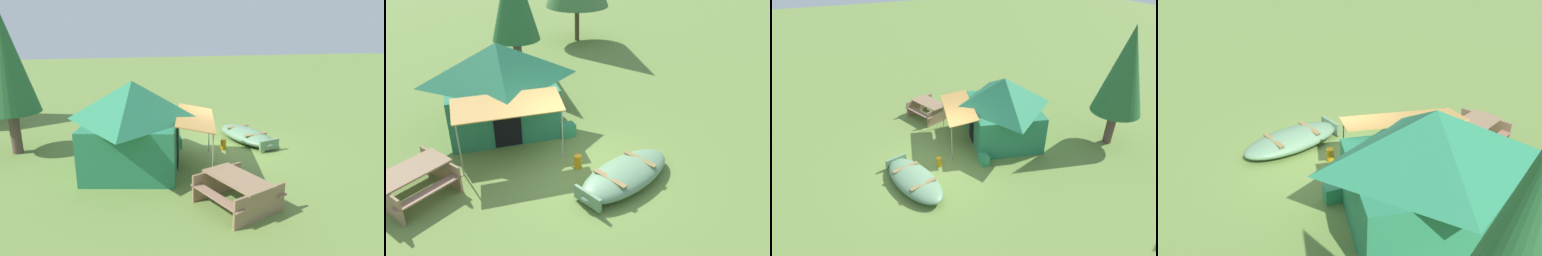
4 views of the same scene
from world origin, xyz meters
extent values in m
plane|color=olive|center=(0.00, 0.00, 0.00)|extent=(80.00, 80.00, 0.00)
ellipsoid|color=#638B65|center=(0.65, -1.03, 0.23)|extent=(3.12, 1.94, 0.46)
ellipsoid|color=#223023|center=(0.65, -1.03, 0.27)|extent=(2.85, 1.73, 0.17)
cube|color=olive|center=(1.21, -0.89, 0.42)|extent=(0.37, 0.96, 0.04)
cube|color=olive|center=(0.09, -1.17, 0.42)|extent=(0.37, 0.96, 0.04)
cube|color=#638B65|center=(-0.64, -1.36, 0.25)|extent=(0.28, 0.80, 0.35)
cube|color=#26764E|center=(-0.91, 3.26, 0.77)|extent=(3.67, 3.27, 1.54)
pyramid|color=#26764E|center=(-0.91, 3.26, 2.11)|extent=(3.96, 3.53, 1.13)
cube|color=black|center=(-1.22, 1.99, 0.65)|extent=(0.75, 0.21, 1.23)
cube|color=#C89246|center=(-1.35, 1.46, 1.59)|extent=(3.00, 1.73, 0.23)
cylinder|color=gray|center=(-0.18, 0.69, 0.73)|extent=(0.04, 0.04, 1.46)
cylinder|color=gray|center=(-2.74, 1.32, 0.73)|extent=(0.04, 0.04, 1.46)
cube|color=#8E7051|center=(-3.96, 1.07, 0.73)|extent=(1.90, 1.41, 0.04)
cube|color=#956D56|center=(-3.72, 0.47, 0.44)|extent=(1.68, 0.87, 0.04)
cube|color=#956D56|center=(-4.20, 1.67, 0.44)|extent=(1.68, 0.87, 0.04)
cube|color=#8E7051|center=(-3.26, 1.35, 0.36)|extent=(0.63, 1.46, 0.71)
cube|color=#2F8C59|center=(0.51, 1.69, 0.20)|extent=(0.46, 0.35, 0.39)
cylinder|color=orange|center=(-0.04, 0.11, 0.18)|extent=(0.20, 0.20, 0.36)
cylinder|color=brown|center=(1.24, 7.11, 0.72)|extent=(0.35, 0.35, 1.43)
cylinder|color=#4C3F25|center=(5.62, 9.90, 0.86)|extent=(0.23, 0.23, 1.73)
camera|label=1|loc=(-10.92, 3.82, 4.15)|focal=31.97mm
camera|label=2|loc=(-4.33, -7.24, 6.03)|focal=36.69mm
camera|label=3|loc=(9.04, -2.92, 7.17)|focal=29.58mm
camera|label=4|loc=(3.15, 8.35, 5.64)|focal=36.45mm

